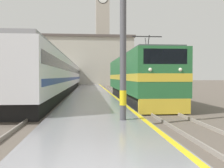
{
  "coord_description": "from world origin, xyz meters",
  "views": [
    {
      "loc": [
        -0.28,
        -4.49,
        2.07
      ],
      "look_at": [
        2.03,
        21.51,
        1.3
      ],
      "focal_mm": 42.0,
      "sensor_mm": 36.0,
      "label": 1
    }
  ],
  "objects_px": {
    "passenger_train": "(63,76)",
    "catenary_mast": "(126,17)",
    "locomotive_train": "(136,78)",
    "clock_tower": "(102,29)"
  },
  "relations": [
    {
      "from": "catenary_mast",
      "to": "clock_tower",
      "type": "bearing_deg",
      "value": 87.87
    },
    {
      "from": "passenger_train",
      "to": "clock_tower",
      "type": "bearing_deg",
      "value": 78.51
    },
    {
      "from": "passenger_train",
      "to": "clock_tower",
      "type": "xyz_separation_m",
      "value": [
        7.25,
        35.65,
        12.96
      ]
    },
    {
      "from": "passenger_train",
      "to": "catenary_mast",
      "type": "bearing_deg",
      "value": -79.22
    },
    {
      "from": "locomotive_train",
      "to": "passenger_train",
      "type": "xyz_separation_m",
      "value": [
        -7.44,
        14.6,
        0.2
      ]
    },
    {
      "from": "catenary_mast",
      "to": "passenger_train",
      "type": "bearing_deg",
      "value": 100.78
    },
    {
      "from": "locomotive_train",
      "to": "catenary_mast",
      "type": "relative_size",
      "value": 2.1
    },
    {
      "from": "passenger_train",
      "to": "catenary_mast",
      "type": "height_order",
      "value": "catenary_mast"
    },
    {
      "from": "clock_tower",
      "to": "locomotive_train",
      "type": "bearing_deg",
      "value": -89.78
    },
    {
      "from": "locomotive_train",
      "to": "catenary_mast",
      "type": "bearing_deg",
      "value": -102.24
    }
  ]
}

